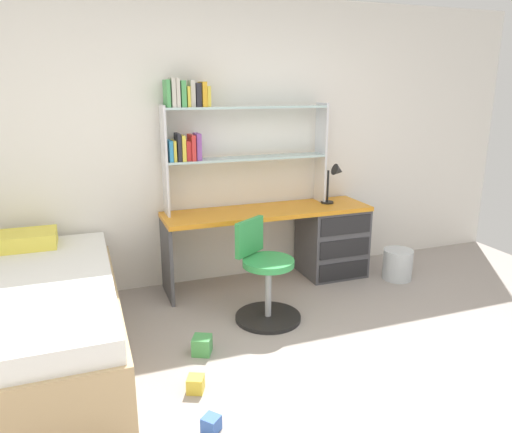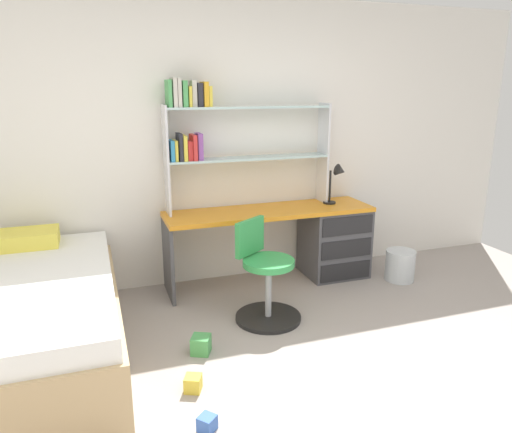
% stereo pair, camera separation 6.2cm
% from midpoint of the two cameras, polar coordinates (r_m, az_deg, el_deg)
% --- Properties ---
extents(ground_plane, '(5.97, 5.57, 0.02)m').
position_cam_midpoint_polar(ground_plane, '(2.93, 12.36, -22.88)').
color(ground_plane, '#9E938C').
extents(room_shell, '(5.97, 5.57, 2.55)m').
position_cam_midpoint_polar(room_shell, '(3.15, -18.13, 5.20)').
color(room_shell, white).
rests_on(room_shell, ground_plane).
extents(desk, '(1.90, 0.51, 0.71)m').
position_cam_midpoint_polar(desk, '(4.62, 6.78, -2.42)').
color(desk, orange).
rests_on(desk, ground_plane).
extents(bookshelf_hutch, '(1.50, 0.22, 1.15)m').
position_cam_midpoint_polar(bookshelf_hutch, '(4.22, -4.92, 10.12)').
color(bookshelf_hutch, silver).
rests_on(bookshelf_hutch, desk).
extents(desk_lamp, '(0.20, 0.17, 0.38)m').
position_cam_midpoint_polar(desk_lamp, '(4.57, 9.09, 4.65)').
color(desk_lamp, black).
rests_on(desk_lamp, desk).
extents(swivel_chair, '(0.52, 0.52, 0.79)m').
position_cam_midpoint_polar(swivel_chair, '(3.77, 0.60, -7.74)').
color(swivel_chair, black).
rests_on(swivel_chair, ground_plane).
extents(bed_platform, '(1.27, 1.99, 0.70)m').
position_cam_midpoint_polar(bed_platform, '(3.55, -26.97, -11.36)').
color(bed_platform, tan).
rests_on(bed_platform, ground_plane).
extents(waste_bin, '(0.28, 0.28, 0.29)m').
position_cam_midpoint_polar(waste_bin, '(4.77, 16.15, -5.50)').
color(waste_bin, silver).
rests_on(waste_bin, ground_plane).
extents(toy_block_yellow_0, '(0.13, 0.13, 0.10)m').
position_cam_midpoint_polar(toy_block_yellow_0, '(3.08, -7.82, -19.16)').
color(toy_block_yellow_0, gold).
rests_on(toy_block_yellow_0, ground_plane).
extents(toy_block_green_1, '(0.17, 0.17, 0.12)m').
position_cam_midpoint_polar(toy_block_green_1, '(3.43, -6.98, -14.97)').
color(toy_block_green_1, '#479E51').
rests_on(toy_block_green_1, ground_plane).
extents(toy_block_blue_2, '(0.12, 0.12, 0.09)m').
position_cam_midpoint_polar(toy_block_blue_2, '(2.79, -6.04, -23.35)').
color(toy_block_blue_2, '#3860B7').
rests_on(toy_block_blue_2, ground_plane).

